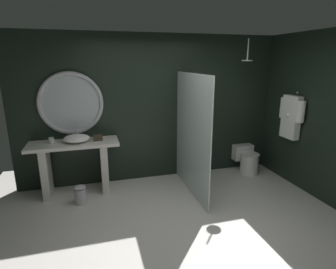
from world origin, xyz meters
name	(u,v)px	position (x,y,z in m)	size (l,w,h in m)	color
ground_plane	(188,233)	(0.00, 0.00, 0.00)	(5.76, 5.76, 0.00)	silver
back_wall_panel	(154,109)	(0.00, 1.90, 1.30)	(4.80, 0.10, 2.60)	black
side_wall_right	(309,113)	(2.35, 0.76, 1.30)	(0.10, 2.47, 2.60)	black
vanity_counter	(75,161)	(-1.40, 1.57, 0.55)	(1.41, 0.53, 0.88)	silver
vessel_sink	(77,138)	(-1.35, 1.55, 0.94)	(0.41, 0.34, 0.22)	white
tumbler_cup	(51,140)	(-1.74, 1.62, 0.92)	(0.08, 0.08, 0.09)	silver
tissue_box	(98,138)	(-1.02, 1.58, 0.92)	(0.14, 0.13, 0.09)	#3D3323
round_wall_mirror	(71,104)	(-1.40, 1.81, 1.46)	(1.04, 0.07, 1.04)	#B7B7BC
shower_glass_panel	(192,135)	(0.43, 1.10, 0.98)	(0.02, 1.50, 1.96)	silver
rain_shower_head	(247,58)	(1.54, 1.42, 2.18)	(0.19, 0.19, 0.37)	#B7B7BC
hanging_bathrobe	(291,115)	(2.21, 0.99, 1.24)	(0.20, 0.54, 0.81)	#B7B7BC
toilet	(247,160)	(1.79, 1.57, 0.25)	(0.39, 0.55, 0.50)	white
waste_bin	(80,194)	(-1.35, 1.17, 0.15)	(0.18, 0.18, 0.29)	#B7B7BC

